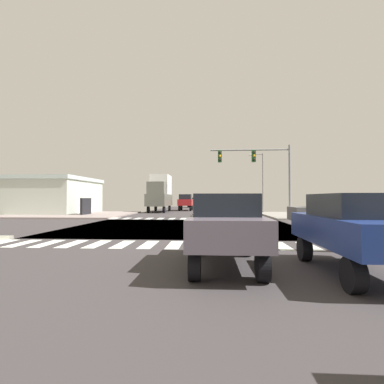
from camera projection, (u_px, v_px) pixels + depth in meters
ground at (185, 227)px, 18.70m from camera, size 90.00×90.00×0.05m
sidewalk_corner_ne at (325, 215)px, 29.86m from camera, size 12.00×12.00×0.14m
sidewalk_corner_nw at (71, 214)px, 31.49m from camera, size 12.00×12.00×0.14m
crosswalk_near at (162, 245)px, 11.43m from camera, size 13.50×2.00×0.01m
crosswalk_far at (189, 219)px, 26.00m from camera, size 13.50×2.00×0.01m
traffic_signal_mast at (258, 164)px, 25.89m from camera, size 6.89×0.55×6.37m
street_lamp at (261, 177)px, 35.17m from camera, size 1.78×0.32×7.05m
bank_building at (35, 196)px, 34.73m from camera, size 14.21×10.02×4.14m
sedan_nearside_1 at (225, 223)px, 7.86m from camera, size 1.80×4.30×1.88m
sedan_farside_2 at (355, 226)px, 7.03m from camera, size 1.80×4.30×1.88m
box_truck_queued_1 at (160, 192)px, 39.07m from camera, size 2.40×7.20×4.85m
suv_leading_2 at (186, 201)px, 43.42m from camera, size 1.96×4.60×2.34m
sedan_trailing_3 at (378, 207)px, 21.37m from camera, size 4.30×1.80×1.88m
sedan_middle_4 at (192, 202)px, 58.93m from camera, size 1.80×4.30×1.88m
sedan_outer_5 at (336, 212)px, 14.74m from camera, size 4.30×1.80×1.88m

